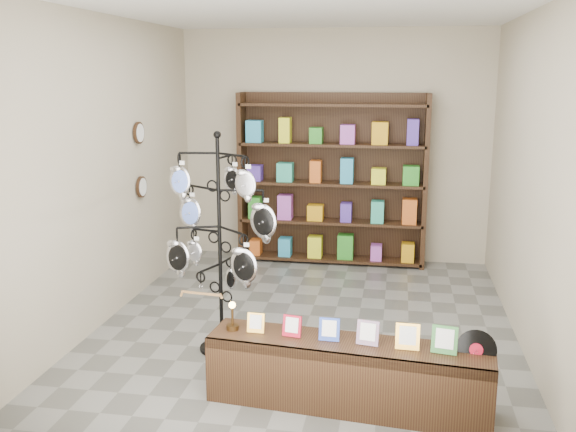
% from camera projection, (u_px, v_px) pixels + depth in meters
% --- Properties ---
extents(ground, '(5.00, 5.00, 0.00)m').
position_uv_depth(ground, '(305.00, 327.00, 6.29)').
color(ground, slate).
rests_on(ground, ground).
extents(room_envelope, '(5.00, 5.00, 5.00)m').
position_uv_depth(room_envelope, '(307.00, 138.00, 5.89)').
color(room_envelope, '#B1A58E').
rests_on(room_envelope, ground).
extents(display_tree, '(1.02, 0.97, 1.96)m').
position_uv_depth(display_tree, '(219.00, 227.00, 5.55)').
color(display_tree, black).
rests_on(display_tree, ground).
extents(front_shelf, '(2.12, 0.63, 0.74)m').
position_uv_depth(front_shelf, '(348.00, 374.00, 4.74)').
color(front_shelf, black).
rests_on(front_shelf, ground).
extents(back_shelving, '(2.42, 0.36, 2.20)m').
position_uv_depth(back_shelving, '(332.00, 185.00, 8.28)').
color(back_shelving, black).
rests_on(back_shelving, ground).
extents(wall_clocks, '(0.03, 0.24, 0.84)m').
position_uv_depth(wall_clocks, '(140.00, 160.00, 7.07)').
color(wall_clocks, black).
rests_on(wall_clocks, ground).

